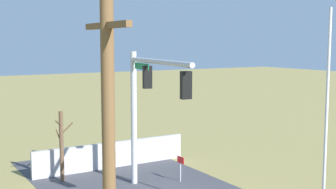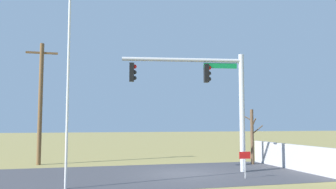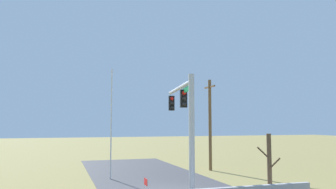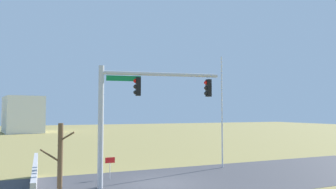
{
  "view_description": "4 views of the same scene",
  "coord_description": "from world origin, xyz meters",
  "px_view_note": "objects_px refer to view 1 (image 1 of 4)",
  "views": [
    {
      "loc": [
        -15.44,
        9.22,
        6.6
      ],
      "look_at": [
        0.05,
        -0.15,
        4.54
      ],
      "focal_mm": 48.45,
      "sensor_mm": 36.0,
      "label": 1
    },
    {
      "loc": [
        -5.28,
        -16.83,
        2.54
      ],
      "look_at": [
        -0.72,
        0.39,
        4.02
      ],
      "focal_mm": 36.82,
      "sensor_mm": 36.0,
      "label": 2
    },
    {
      "loc": [
        17.97,
        -6.14,
        3.81
      ],
      "look_at": [
        0.22,
        -0.42,
        5.47
      ],
      "focal_mm": 35.61,
      "sensor_mm": 36.0,
      "label": 3
    },
    {
      "loc": [
        6.04,
        15.59,
        3.83
      ],
      "look_at": [
        -0.52,
        -0.19,
        4.81
      ],
      "focal_mm": 32.85,
      "sensor_mm": 36.0,
      "label": 4
    }
  ],
  "objects_px": {
    "utility_pole": "(109,180)",
    "flagpole": "(326,127)",
    "bare_tree": "(62,145)",
    "signal_mast": "(146,96)",
    "open_sign": "(181,163)"
  },
  "relations": [
    {
      "from": "flagpole",
      "to": "open_sign",
      "type": "xyz_separation_m",
      "value": [
        7.92,
        0.55,
        -2.96
      ]
    },
    {
      "from": "flagpole",
      "to": "signal_mast",
      "type": "bearing_deg",
      "value": 21.58
    },
    {
      "from": "signal_mast",
      "to": "open_sign",
      "type": "xyz_separation_m",
      "value": [
        0.79,
        -2.28,
        -3.43
      ]
    },
    {
      "from": "flagpole",
      "to": "utility_pole",
      "type": "distance_m",
      "value": 8.69
    },
    {
      "from": "utility_pole",
      "to": "bare_tree",
      "type": "bearing_deg",
      "value": -13.81
    },
    {
      "from": "signal_mast",
      "to": "flagpole",
      "type": "distance_m",
      "value": 7.68
    },
    {
      "from": "utility_pole",
      "to": "bare_tree",
      "type": "distance_m",
      "value": 13.32
    },
    {
      "from": "flagpole",
      "to": "utility_pole",
      "type": "bearing_deg",
      "value": 102.19
    },
    {
      "from": "flagpole",
      "to": "bare_tree",
      "type": "xyz_separation_m",
      "value": [
        10.93,
        5.36,
        -2.11
      ]
    },
    {
      "from": "flagpole",
      "to": "bare_tree",
      "type": "bearing_deg",
      "value": 26.11
    },
    {
      "from": "utility_pole",
      "to": "flagpole",
      "type": "bearing_deg",
      "value": -77.81
    },
    {
      "from": "bare_tree",
      "to": "open_sign",
      "type": "relative_size",
      "value": 2.78
    },
    {
      "from": "bare_tree",
      "to": "open_sign",
      "type": "distance_m",
      "value": 5.74
    },
    {
      "from": "flagpole",
      "to": "open_sign",
      "type": "height_order",
      "value": "flagpole"
    },
    {
      "from": "signal_mast",
      "to": "bare_tree",
      "type": "distance_m",
      "value": 5.25
    }
  ]
}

